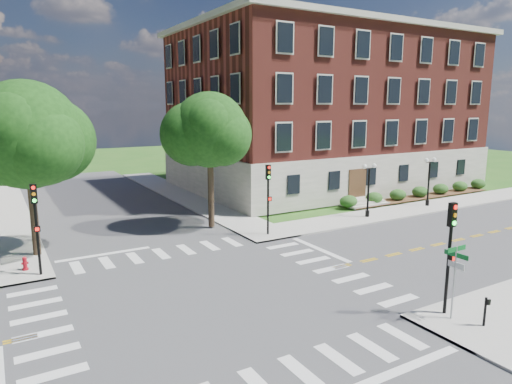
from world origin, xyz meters
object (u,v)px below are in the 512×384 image
street_sign_pole (455,268)px  push_button_post (486,310)px  fire_hydrant (25,264)px  traffic_signal_se (450,244)px  twin_lamp_east (429,179)px  twin_lamp_west (368,187)px  traffic_signal_ne (268,190)px  traffic_signal_nw (36,217)px

street_sign_pole → push_button_post: size_ratio=2.58×
street_sign_pole → fire_hydrant: size_ratio=4.13×
traffic_signal_se → twin_lamp_east: (16.85, 14.79, -0.66)m
twin_lamp_west → traffic_signal_ne: bearing=-178.0°
traffic_signal_nw → twin_lamp_west: size_ratio=1.13×
twin_lamp_west → fire_hydrant: size_ratio=5.64×
twin_lamp_east → push_button_post: twin_lamp_east is taller
traffic_signal_nw → twin_lamp_east: 31.27m
street_sign_pole → traffic_signal_ne: bearing=89.7°
street_sign_pole → twin_lamp_east: bearing=41.8°
twin_lamp_west → push_button_post: size_ratio=3.53×
traffic_signal_nw → push_button_post: 21.30m
traffic_signal_se → twin_lamp_west: bearing=57.0°
traffic_signal_ne → twin_lamp_west: (9.49, 0.33, -0.66)m
traffic_signal_se → twin_lamp_west: size_ratio=1.13×
twin_lamp_west → push_button_post: (-8.99, -15.99, -1.73)m
twin_lamp_west → street_sign_pole: 17.69m
twin_lamp_west → push_button_post: bearing=-119.3°
twin_lamp_east → push_button_post: size_ratio=3.53×
traffic_signal_ne → twin_lamp_east: size_ratio=1.13×
fire_hydrant → twin_lamp_east: bearing=0.1°
traffic_signal_ne → traffic_signal_nw: (-14.26, -0.50, 0.00)m
traffic_signal_se → twin_lamp_west: (9.37, 14.43, -0.66)m
traffic_signal_ne → push_button_post: (0.50, -15.66, -2.39)m
traffic_signal_se → twin_lamp_east: traffic_signal_se is taller
twin_lamp_east → twin_lamp_west: bearing=-177.2°
traffic_signal_se → street_sign_pole: traffic_signal_se is taller
traffic_signal_ne → fire_hydrant: bearing=177.5°
traffic_signal_ne → twin_lamp_east: bearing=2.3°
push_button_post → fire_hydrant: push_button_post is taller
street_sign_pole → fire_hydrant: 21.33m
traffic_signal_se → push_button_post: bearing=-76.3°
traffic_signal_ne → street_sign_pole: 14.58m
traffic_signal_nw → street_sign_pole: size_ratio=1.55×
push_button_post → twin_lamp_east: bearing=44.8°
traffic_signal_se → traffic_signal_nw: size_ratio=1.00×
push_button_post → traffic_signal_se: bearing=103.7°
traffic_signal_se → fire_hydrant: size_ratio=6.40×
twin_lamp_east → traffic_signal_nw: bearing=-177.8°
traffic_signal_se → twin_lamp_east: 22.43m
traffic_signal_ne → fire_hydrant: traffic_signal_ne is taller
twin_lamp_west → fire_hydrant: bearing=179.2°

